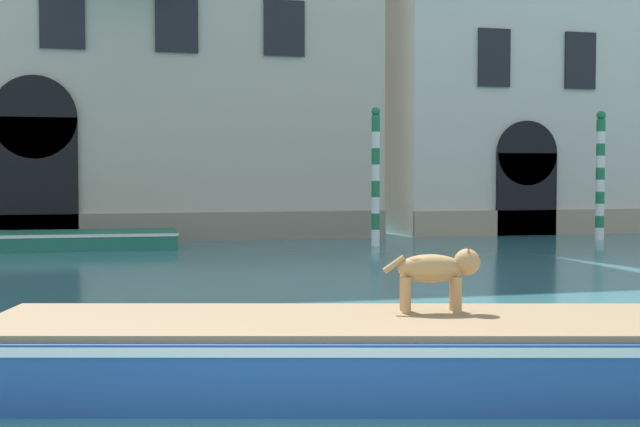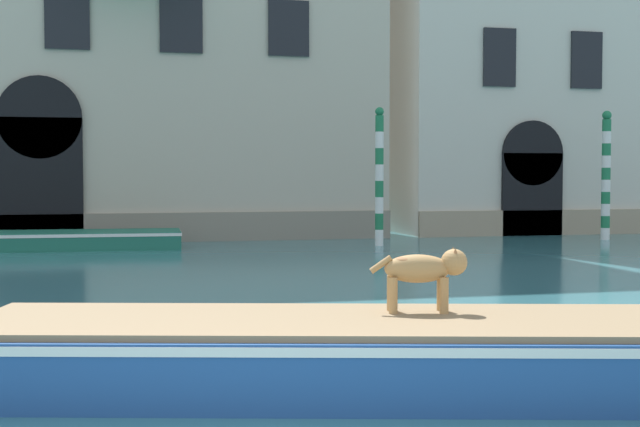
# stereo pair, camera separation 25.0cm
# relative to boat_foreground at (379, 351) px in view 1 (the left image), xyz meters

# --- Properties ---
(boat_foreground) EXTENTS (7.70, 3.80, 0.66)m
(boat_foreground) POSITION_rel_boat_foreground_xyz_m (0.00, 0.00, 0.00)
(boat_foreground) COLOR #234C8C
(boat_foreground) RESTS_ON ground_plane
(dog_on_deck) EXTENTS (0.93, 0.41, 0.63)m
(dog_on_deck) POSITION_rel_boat_foreground_xyz_m (0.66, 0.21, 0.72)
(dog_on_deck) COLOR tan
(dog_on_deck) RESTS_ON boat_foreground
(boat_moored_near_palazzo) EXTENTS (6.12, 2.07, 0.47)m
(boat_moored_near_palazzo) POSITION_rel_boat_foreground_xyz_m (-3.41, 16.15, -0.11)
(boat_moored_near_palazzo) COLOR #1E6651
(boat_moored_near_palazzo) RESTS_ON ground_plane
(mooring_pole_0) EXTENTS (0.27, 0.27, 3.81)m
(mooring_pole_0) POSITION_rel_boat_foreground_xyz_m (12.04, 15.74, 1.57)
(mooring_pole_0) COLOR white
(mooring_pole_0) RESTS_ON ground_plane
(mooring_pole_2) EXTENTS (0.24, 0.24, 3.76)m
(mooring_pole_2) POSITION_rel_boat_foreground_xyz_m (4.90, 15.25, 1.54)
(mooring_pole_2) COLOR white
(mooring_pole_2) RESTS_ON ground_plane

